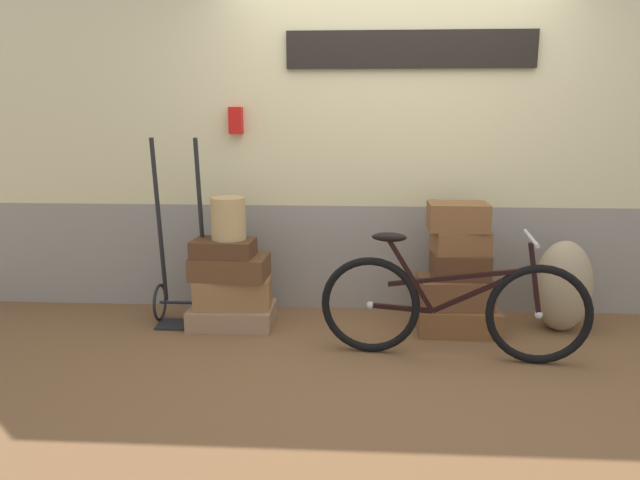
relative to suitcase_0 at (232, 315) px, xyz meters
The scene contains 15 objects.
ground 1.22m from the suitcase_0, 15.48° to the right, with size 10.24×5.20×0.06m, color brown.
station_building 1.86m from the suitcase_0, 23.84° to the left, with size 8.24×0.74×2.80m.
suitcase_0 is the anchor object (origin of this frame).
suitcase_1 0.18m from the suitcase_0, 54.13° to the left, with size 0.55×0.34×0.22m, color olive.
suitcase_2 0.37m from the suitcase_0, 115.80° to the right, with size 0.54×0.33×0.16m, color brown.
suitcase_3 0.52m from the suitcase_0, 152.50° to the right, with size 0.44×0.28×0.12m, color #4C2D19.
suitcase_4 1.64m from the suitcase_0, ahead, with size 0.57×0.42×0.18m, color brown.
suitcase_5 1.63m from the suitcase_0, ahead, with size 0.50×0.36×0.21m, color brown.
suitcase_6 1.70m from the suitcase_0, ahead, with size 0.40×0.33×0.18m, color #4C2D19.
suitcase_7 1.74m from the suitcase_0, ahead, with size 0.38×0.29×0.16m, color brown.
suitcase_8 1.79m from the suitcase_0, ahead, with size 0.41×0.30×0.19m, color brown.
wicker_basket 0.73m from the suitcase_0, 153.40° to the left, with size 0.25×0.25×0.30m, color tan.
luggage_trolley 0.46m from the suitcase_0, behind, with size 0.40×0.36×1.37m.
burlap_sack 2.40m from the suitcase_0, ahead, with size 0.40×0.34×0.66m, color #9E8966.
bicycle 1.62m from the suitcase_0, 18.45° to the right, with size 1.68×0.46×0.81m.
Camera 1 is at (-0.27, -3.78, 1.54)m, focal length 33.11 mm.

